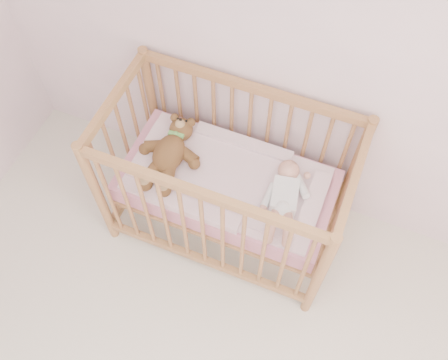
% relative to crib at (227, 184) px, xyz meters
% --- Properties ---
extents(wall_back, '(4.00, 0.02, 2.70)m').
position_rel_crib_xyz_m(wall_back, '(0.41, 0.40, 0.85)').
color(wall_back, white).
rests_on(wall_back, floor).
extents(crib, '(1.36, 0.76, 1.00)m').
position_rel_crib_xyz_m(crib, '(0.00, 0.00, 0.00)').
color(crib, '#AF864A').
rests_on(crib, floor).
extents(mattress, '(1.22, 0.62, 0.13)m').
position_rel_crib_xyz_m(mattress, '(-0.00, 0.00, -0.01)').
color(mattress, '#D48491').
rests_on(mattress, crib).
extents(blanket, '(1.10, 0.58, 0.06)m').
position_rel_crib_xyz_m(blanket, '(-0.00, 0.00, 0.06)').
color(blanket, pink).
rests_on(blanket, mattress).
extents(baby, '(0.36, 0.58, 0.13)m').
position_rel_crib_xyz_m(baby, '(0.34, -0.02, 0.14)').
color(baby, white).
rests_on(baby, blanket).
extents(teddy_bear, '(0.41, 0.57, 0.15)m').
position_rel_crib_xyz_m(teddy_bear, '(-0.35, -0.02, 0.15)').
color(teddy_bear, brown).
rests_on(teddy_bear, blanket).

